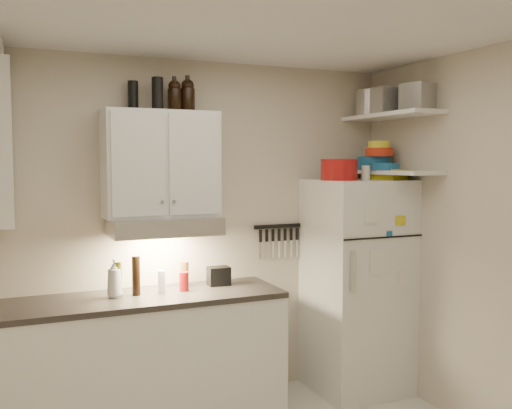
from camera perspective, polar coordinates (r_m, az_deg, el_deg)
name	(u,v)px	position (r m, az deg, el deg)	size (l,w,h in m)	color
ceiling	(282,10)	(3.06, 2.58, 18.86)	(3.20, 3.00, 0.02)	silver
back_wall	(194,233)	(4.40, -6.18, -2.80)	(3.20, 0.02, 2.60)	beige
right_wall	(508,247)	(3.98, 23.88, -3.90)	(0.02, 3.00, 2.60)	beige
base_cabinet	(132,365)	(4.17, -12.25, -15.44)	(2.10, 0.60, 0.88)	white
countertop	(131,300)	(4.04, -12.36, -9.28)	(2.10, 0.62, 0.04)	#2D2927
upper_cabinet	(161,164)	(4.12, -9.51, 4.01)	(0.80, 0.33, 0.75)	white
range_hood	(164,226)	(4.08, -9.21, -2.12)	(0.76, 0.46, 0.12)	silver
fridge	(357,285)	(4.70, 10.07, -7.96)	(0.70, 0.68, 1.70)	silver
shelf_hi	(391,116)	(4.61, 13.32, 8.64)	(0.30, 0.95, 0.03)	white
shelf_lo	(390,172)	(4.60, 13.23, 3.16)	(0.30, 0.95, 0.03)	white
knife_strip	(278,226)	(4.63, 2.22, -2.18)	(0.42, 0.02, 0.03)	black
dutch_oven	(339,170)	(4.41, 8.29, 3.47)	(0.28, 0.28, 0.16)	maroon
book_stack	(387,174)	(4.61, 12.98, 2.95)	(0.20, 0.25, 0.09)	gold
spice_jar	(366,173)	(4.51, 10.92, 3.14)	(0.07, 0.07, 0.11)	silver
stock_pot	(374,104)	(4.86, 11.69, 9.86)	(0.30, 0.30, 0.21)	silver
tin_a	(387,101)	(4.59, 12.94, 10.10)	(0.20, 0.18, 0.20)	#AAAAAD
tin_b	(418,97)	(4.44, 15.91, 10.26)	(0.20, 0.20, 0.20)	#AAAAAD
bowl_teal	(374,163)	(4.75, 11.72, 4.07)	(0.28, 0.28, 0.11)	#17537F
bowl_orange	(379,152)	(4.68, 12.19, 5.14)	(0.22, 0.22, 0.07)	red
bowl_yellow	(379,145)	(4.68, 12.21, 5.88)	(0.17, 0.17, 0.06)	yellow
plates	(385,167)	(4.56, 12.75, 3.70)	(0.22, 0.22, 0.06)	#17537F
growler_a	(174,96)	(4.20, -8.16, 10.74)	(0.10, 0.10, 0.23)	black
growler_b	(188,95)	(4.25, -6.85, 10.78)	(0.10, 0.10, 0.25)	black
thermos_a	(157,94)	(4.12, -9.82, 10.84)	(0.08, 0.08, 0.23)	black
thermos_b	(133,96)	(4.18, -12.19, 10.57)	(0.07, 0.07, 0.21)	black
soap_bottle	(115,276)	(4.01, -13.96, -6.91)	(0.12, 0.12, 0.30)	white
pepper_mill	(185,274)	(4.26, -7.14, -6.94)	(0.06, 0.06, 0.19)	brown
oil_bottle	(119,279)	(4.03, -13.58, -7.30)	(0.05, 0.05, 0.24)	#626B1A
vinegar_bottle	(136,276)	(4.04, -11.90, -6.98)	(0.06, 0.06, 0.27)	black
clear_bottle	(162,282)	(4.09, -9.42, -7.64)	(0.05, 0.05, 0.16)	silver
red_jar	(184,281)	(4.14, -7.22, -7.64)	(0.07, 0.07, 0.14)	maroon
caddy	(219,276)	(4.30, -3.75, -7.15)	(0.16, 0.11, 0.14)	black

